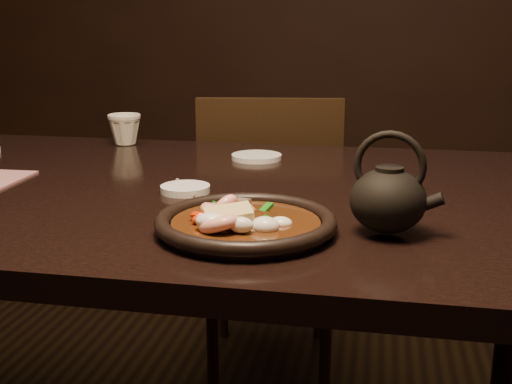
% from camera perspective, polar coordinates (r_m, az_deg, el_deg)
% --- Properties ---
extents(table, '(1.60, 0.90, 0.75)m').
position_cam_1_polar(table, '(1.23, -8.28, -2.77)').
color(table, black).
rests_on(table, floor).
extents(chair, '(0.46, 0.46, 0.85)m').
position_cam_1_polar(chair, '(1.87, 1.26, -3.22)').
color(chair, black).
rests_on(chair, floor).
extents(plate, '(0.26, 0.26, 0.03)m').
position_cam_1_polar(plate, '(0.92, -0.91, -2.82)').
color(plate, black).
rests_on(plate, table).
extents(stirfry, '(0.15, 0.15, 0.06)m').
position_cam_1_polar(stirfry, '(0.91, -1.54, -2.56)').
color(stirfry, '#3B1D0A').
rests_on(stirfry, plate).
extents(soy_dish, '(0.09, 0.09, 0.01)m').
position_cam_1_polar(soy_dish, '(1.14, -6.30, 0.28)').
color(soy_dish, white).
rests_on(soy_dish, table).
extents(saucer_right, '(0.11, 0.11, 0.01)m').
position_cam_1_polar(saucer_right, '(1.42, 0.05, 3.15)').
color(saucer_right, white).
rests_on(saucer_right, table).
extents(tea_cup, '(0.09, 0.09, 0.08)m').
position_cam_1_polar(tea_cup, '(1.62, -11.59, 5.57)').
color(tea_cup, beige).
rests_on(tea_cup, table).
extents(chopsticks, '(0.13, 0.20, 0.01)m').
position_cam_1_polar(chopsticks, '(1.11, -5.58, -0.24)').
color(chopsticks, '#A07D5B').
rests_on(chopsticks, table).
extents(teapot, '(0.13, 0.11, 0.15)m').
position_cam_1_polar(teapot, '(0.92, 11.70, -0.43)').
color(teapot, black).
rests_on(teapot, table).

